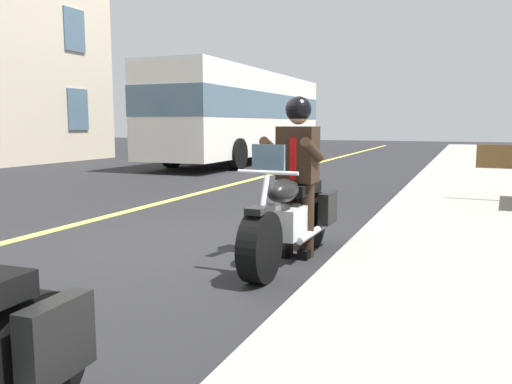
# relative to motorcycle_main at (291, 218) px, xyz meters

# --- Properties ---
(ground_plane) EXTENTS (80.00, 80.00, 0.00)m
(ground_plane) POSITION_rel_motorcycle_main_xyz_m (-0.14, -1.49, -0.45)
(ground_plane) COLOR black
(lane_center_stripe) EXTENTS (60.00, 0.16, 0.01)m
(lane_center_stripe) POSITION_rel_motorcycle_main_xyz_m (-0.14, -3.49, -0.45)
(lane_center_stripe) COLOR #E5DB4C
(lane_center_stripe) RESTS_ON ground_plane
(motorcycle_main) EXTENTS (2.21, 0.60, 1.26)m
(motorcycle_main) POSITION_rel_motorcycle_main_xyz_m (0.00, 0.00, 0.00)
(motorcycle_main) COLOR black
(motorcycle_main) RESTS_ON ground_plane
(rider_main) EXTENTS (0.62, 0.55, 1.74)m
(rider_main) POSITION_rel_motorcycle_main_xyz_m (-0.19, 0.00, 0.58)
(rider_main) COLOR black
(rider_main) RESTS_ON ground_plane
(bus_near) EXTENTS (11.05, 2.70, 3.30)m
(bus_near) POSITION_rel_motorcycle_main_xyz_m (-12.84, -6.23, 1.42)
(bus_near) COLOR white
(bus_near) RESTS_ON ground_plane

